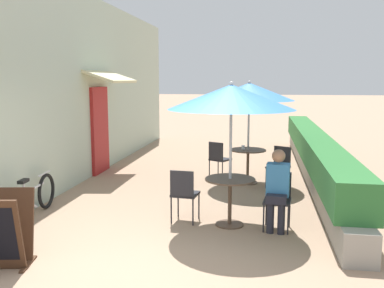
% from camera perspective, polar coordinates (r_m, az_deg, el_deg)
% --- Properties ---
extents(ground_plane, '(120.00, 120.00, 0.00)m').
position_cam_1_polar(ground_plane, '(5.47, -8.04, -16.15)').
color(ground_plane, '#9E7F66').
extents(cafe_facade_wall, '(0.98, 11.47, 4.20)m').
position_cam_1_polar(cafe_facade_wall, '(11.11, -12.23, 7.42)').
color(cafe_facade_wall, '#B2C1AD').
rests_on(cafe_facade_wall, ground_plane).
extents(planter_hedge, '(0.60, 10.47, 1.01)m').
position_cam_1_polar(planter_hedge, '(10.59, 15.86, -1.21)').
color(planter_hedge, gray).
rests_on(planter_hedge, ground_plane).
extents(patio_table_near, '(0.78, 0.78, 0.76)m').
position_cam_1_polar(patio_table_near, '(6.75, 5.08, -6.30)').
color(patio_table_near, brown).
rests_on(patio_table_near, ground_plane).
extents(patio_umbrella_near, '(1.94, 1.94, 2.26)m').
position_cam_1_polar(patio_umbrella_near, '(6.53, 5.26, 6.26)').
color(patio_umbrella_near, '#B7B7BC').
rests_on(patio_umbrella_near, ground_plane).
extents(cafe_chair_near_left, '(0.44, 0.44, 0.87)m').
position_cam_1_polar(cafe_chair_near_left, '(6.86, -1.09, -6.31)').
color(cafe_chair_near_left, '#232328').
rests_on(cafe_chair_near_left, ground_plane).
extents(cafe_chair_near_right, '(0.44, 0.44, 0.87)m').
position_cam_1_polar(cafe_chair_near_right, '(6.74, 11.37, -6.76)').
color(cafe_chair_near_right, '#232328').
rests_on(cafe_chair_near_right, ground_plane).
extents(seated_patron_near_right, '(0.36, 0.43, 1.25)m').
position_cam_1_polar(seated_patron_near_right, '(6.59, 11.33, -5.58)').
color(seated_patron_near_right, '#23232D').
rests_on(seated_patron_near_right, ground_plane).
extents(patio_table_mid, '(0.78, 0.78, 0.76)m').
position_cam_1_polar(patio_table_mid, '(9.52, 7.46, -1.95)').
color(patio_table_mid, brown).
rests_on(patio_table_mid, ground_plane).
extents(patio_umbrella_mid, '(1.94, 1.94, 2.26)m').
position_cam_1_polar(patio_umbrella_mid, '(9.36, 7.64, 6.93)').
color(patio_umbrella_mid, '#B7B7BC').
rests_on(patio_umbrella_mid, ground_plane).
extents(cafe_chair_mid_left, '(0.54, 0.54, 0.87)m').
position_cam_1_polar(cafe_chair_mid_left, '(9.25, 11.62, -2.57)').
color(cafe_chair_mid_left, '#232328').
rests_on(cafe_chair_mid_left, ground_plane).
extents(cafe_chair_mid_right, '(0.54, 0.54, 0.87)m').
position_cam_1_polar(cafe_chair_mid_right, '(9.84, 3.55, -1.74)').
color(cafe_chair_mid_right, '#232328').
rests_on(cafe_chair_mid_right, ground_plane).
extents(coffee_cup_mid, '(0.07, 0.07, 0.09)m').
position_cam_1_polar(coffee_cup_mid, '(9.47, 6.82, -0.45)').
color(coffee_cup_mid, white).
rests_on(coffee_cup_mid, patio_table_mid).
extents(bicycle_leaning, '(0.19, 1.68, 0.72)m').
position_cam_1_polar(bicycle_leaning, '(7.61, -20.48, -6.80)').
color(bicycle_leaning, black).
rests_on(bicycle_leaning, ground_plane).
extents(menu_board, '(0.75, 0.74, 0.92)m').
position_cam_1_polar(menu_board, '(5.83, -24.08, -10.44)').
color(menu_board, '#422819').
rests_on(menu_board, ground_plane).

